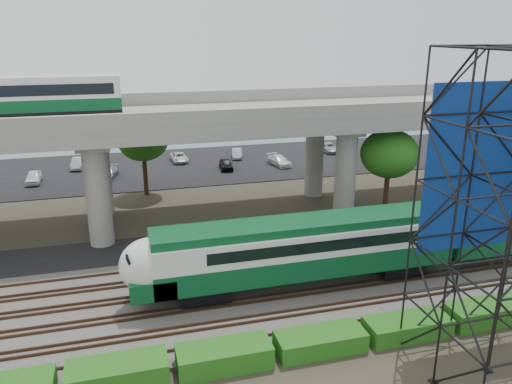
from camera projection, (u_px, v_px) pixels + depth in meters
name	position (u px, v px, depth m)	size (l,w,h in m)	color
ground	(276.00, 310.00, 29.29)	(140.00, 140.00, 0.00)	#474233
ballast_bed	(267.00, 292.00, 31.10)	(90.00, 12.00, 0.20)	slate
service_road	(236.00, 240.00, 38.91)	(90.00, 5.00, 0.08)	black
parking_lot	(192.00, 165.00, 60.47)	(90.00, 18.00, 0.08)	black
harbor_water	(172.00, 132.00, 80.66)	(140.00, 40.00, 0.03)	#496378
rail_tracks	(267.00, 289.00, 31.04)	(90.00, 9.52, 0.16)	#472D1E
commuter_train	(338.00, 243.00, 31.41)	(29.30, 3.06, 4.30)	black
overpass	(208.00, 125.00, 41.18)	(80.00, 12.00, 12.40)	#9E9B93
hedge_strip	(320.00, 341.00, 25.43)	(34.60, 1.80, 1.20)	#185B14
trees	(164.00, 158.00, 41.23)	(40.94, 16.94, 7.69)	#382314
parked_cars	(196.00, 161.00, 59.92)	(37.94, 9.20, 1.25)	white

